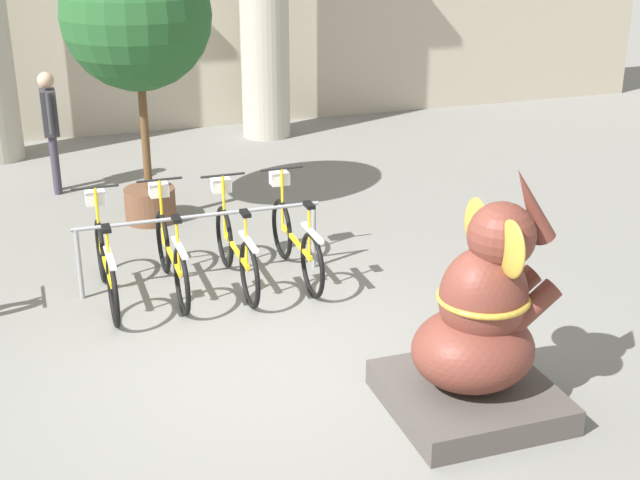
# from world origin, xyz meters

# --- Properties ---
(ground_plane) EXTENTS (60.00, 60.00, 0.00)m
(ground_plane) POSITION_xyz_m (0.00, 0.00, 0.00)
(ground_plane) COLOR slate
(bike_rack) EXTENTS (2.60, 0.05, 0.77)m
(bike_rack) POSITION_xyz_m (-0.12, 1.95, 0.57)
(bike_rack) COLOR gray
(bike_rack) RESTS_ON ground_plane
(bicycle_0) EXTENTS (0.48, 1.78, 1.08)m
(bicycle_0) POSITION_xyz_m (-1.12, 1.81, 0.41)
(bicycle_0) COLOR black
(bicycle_0) RESTS_ON ground_plane
(bicycle_1) EXTENTS (0.48, 1.78, 1.08)m
(bicycle_1) POSITION_xyz_m (-0.46, 1.86, 0.41)
(bicycle_1) COLOR black
(bicycle_1) RESTS_ON ground_plane
(bicycle_2) EXTENTS (0.48, 1.78, 1.08)m
(bicycle_2) POSITION_xyz_m (0.21, 1.80, 0.41)
(bicycle_2) COLOR black
(bicycle_2) RESTS_ON ground_plane
(bicycle_3) EXTENTS (0.48, 1.78, 1.08)m
(bicycle_3) POSITION_xyz_m (0.88, 1.83, 0.41)
(bicycle_3) COLOR black
(bicycle_3) RESTS_ON ground_plane
(elephant_statue) EXTENTS (1.29, 1.29, 2.03)m
(elephant_statue) POSITION_xyz_m (1.45, -1.20, 0.68)
(elephant_statue) COLOR #4C4742
(elephant_statue) RESTS_ON ground_plane
(person_pedestrian) EXTENTS (0.22, 0.47, 1.67)m
(person_pedestrian) POSITION_xyz_m (-1.39, 5.59, 1.00)
(person_pedestrian) COLOR #383342
(person_pedestrian) RESTS_ON ground_plane
(potted_tree) EXTENTS (1.76, 1.76, 3.43)m
(potted_tree) POSITION_xyz_m (-0.35, 4.03, 2.47)
(potted_tree) COLOR brown
(potted_tree) RESTS_ON ground_plane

